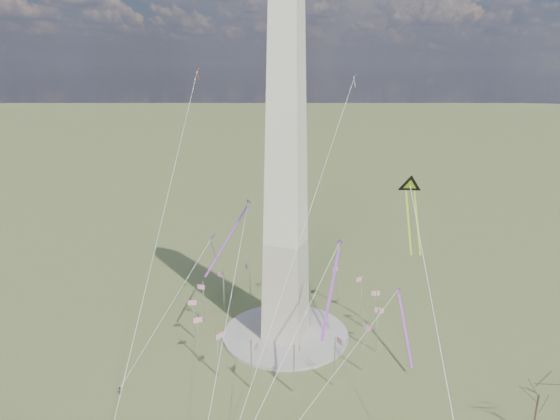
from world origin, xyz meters
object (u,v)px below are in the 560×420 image
(kite_delta_black, at_px, (410,190))
(tree_near, at_px, (539,392))
(washington_monument, at_px, (286,172))
(person_west, at_px, (120,391))

(kite_delta_black, bearing_deg, tree_near, 127.00)
(washington_monument, distance_m, kite_delta_black, 31.97)
(tree_near, bearing_deg, washington_monument, 160.73)
(tree_near, distance_m, kite_delta_black, 52.58)
(tree_near, relative_size, kite_delta_black, 0.78)
(washington_monument, relative_size, kite_delta_black, 5.25)
(tree_near, height_order, kite_delta_black, kite_delta_black)
(washington_monument, bearing_deg, tree_near, -19.27)
(washington_monument, distance_m, person_west, 66.95)
(tree_near, height_order, person_west, tree_near)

